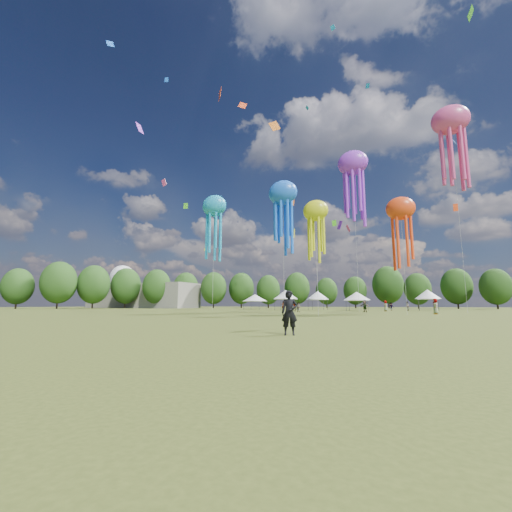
% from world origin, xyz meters
% --- Properties ---
extents(ground, '(300.00, 300.00, 0.00)m').
position_xyz_m(ground, '(0.00, 0.00, 0.00)').
color(ground, '#384416').
rests_on(ground, ground).
extents(observer_main, '(0.75, 0.62, 1.75)m').
position_xyz_m(observer_main, '(7.04, -2.09, 0.88)').
color(observer_main, black).
rests_on(observer_main, ground).
extents(spectator_near, '(0.90, 0.82, 1.52)m').
position_xyz_m(spectator_near, '(-4.54, 35.22, 0.76)').
color(spectator_near, gray).
rests_on(spectator_near, ground).
extents(spectators_far, '(26.91, 25.55, 1.92)m').
position_xyz_m(spectators_far, '(5.44, 45.04, 0.91)').
color(spectators_far, gray).
rests_on(spectators_far, ground).
extents(festival_tents, '(41.91, 12.27, 4.28)m').
position_xyz_m(festival_tents, '(-6.30, 55.21, 3.01)').
color(festival_tents, '#47474C').
rests_on(festival_tents, ground).
extents(show_kites, '(47.39, 27.38, 32.35)m').
position_xyz_m(show_kites, '(1.07, 39.03, 21.08)').
color(show_kites, blue).
rests_on(show_kites, ground).
extents(small_kites, '(76.70, 62.78, 44.50)m').
position_xyz_m(small_kites, '(-0.93, 43.47, 29.06)').
color(small_kites, blue).
rests_on(small_kites, ground).
extents(treeline, '(201.57, 95.24, 13.43)m').
position_xyz_m(treeline, '(-3.87, 62.51, 6.54)').
color(treeline, '#38281C').
rests_on(treeline, ground).
extents(hangar, '(40.00, 12.00, 8.00)m').
position_xyz_m(hangar, '(-72.00, 72.00, 4.00)').
color(hangar, gray).
rests_on(hangar, ground).
extents(radome, '(9.00, 9.00, 16.00)m').
position_xyz_m(radome, '(-88.00, 78.00, 9.99)').
color(radome, white).
rests_on(radome, ground).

